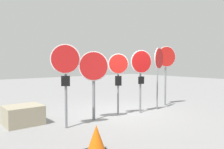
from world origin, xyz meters
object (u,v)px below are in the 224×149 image
object	(u,v)px
stop_sign_2	(118,71)
stop_sign_5	(166,62)
storage_crate	(23,115)
stop_sign_3	(141,67)
stop_sign_4	(159,62)
stop_sign_0	(65,68)
traffic_cone_0	(96,138)
stop_sign_1	(94,73)

from	to	relation	value
stop_sign_2	stop_sign_5	xyz separation A→B (m)	(2.79, 0.12, 0.28)
storage_crate	stop_sign_3	bearing A→B (deg)	-17.25
stop_sign_3	stop_sign_4	distance (m)	0.98
stop_sign_0	traffic_cone_0	distance (m)	2.31
storage_crate	stop_sign_2	bearing A→B (deg)	-18.80
stop_sign_0	stop_sign_3	bearing A→B (deg)	33.05
stop_sign_1	stop_sign_2	bearing A→B (deg)	32.21
stop_sign_1	stop_sign_3	world-z (taller)	stop_sign_3
stop_sign_0	stop_sign_2	distance (m)	2.08
stop_sign_2	storage_crate	bearing A→B (deg)	-165.31
stop_sign_1	stop_sign_3	size ratio (longest dim) A/B	0.96
traffic_cone_0	stop_sign_5	bearing A→B (deg)	22.49
stop_sign_2	stop_sign_3	size ratio (longest dim) A/B	0.94
stop_sign_2	traffic_cone_0	xyz separation A→B (m)	(-2.32, -2.00, -1.29)
stop_sign_4	storage_crate	world-z (taller)	stop_sign_4
traffic_cone_0	storage_crate	distance (m)	3.02
stop_sign_4	stop_sign_5	xyz separation A→B (m)	(0.91, 0.34, 0.00)
stop_sign_1	storage_crate	distance (m)	2.43
stop_sign_3	stop_sign_0	bearing A→B (deg)	-162.92
stop_sign_4	stop_sign_2	bearing A→B (deg)	155.93
stop_sign_3	stop_sign_4	world-z (taller)	stop_sign_4
stop_sign_1	stop_sign_4	world-z (taller)	stop_sign_4
stop_sign_2	stop_sign_3	distance (m)	0.94
stop_sign_0	storage_crate	distance (m)	1.99
stop_sign_5	traffic_cone_0	distance (m)	5.75
stop_sign_0	stop_sign_1	world-z (taller)	stop_sign_0
stop_sign_5	traffic_cone_0	bearing A→B (deg)	-136.66
stop_sign_5	storage_crate	xyz separation A→B (m)	(-5.65, 0.86, -1.56)
stop_sign_3	stop_sign_1	bearing A→B (deg)	-170.01
stop_sign_2	stop_sign_4	bearing A→B (deg)	26.88
stop_sign_4	stop_sign_1	bearing A→B (deg)	157.27
stop_sign_4	stop_sign_5	bearing A→B (deg)	2.73
stop_sign_2	stop_sign_0	bearing A→B (deg)	-141.41
stop_sign_1	traffic_cone_0	bearing A→B (deg)	-88.27
stop_sign_1	stop_sign_5	size ratio (longest dim) A/B	0.87
stop_sign_1	stop_sign_2	distance (m)	0.98
stop_sign_1	traffic_cone_0	size ratio (longest dim) A/B	3.98
stop_sign_0	stop_sign_5	world-z (taller)	stop_sign_5
stop_sign_0	stop_sign_4	distance (m)	3.95
stop_sign_5	storage_crate	distance (m)	5.92
stop_sign_4	traffic_cone_0	world-z (taller)	stop_sign_4
stop_sign_1	traffic_cone_0	world-z (taller)	stop_sign_1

